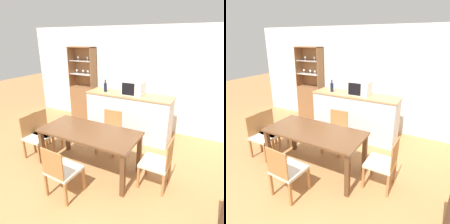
% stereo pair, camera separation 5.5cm
% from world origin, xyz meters
% --- Properties ---
extents(ground_plane, '(18.00, 18.00, 0.00)m').
position_xyz_m(ground_plane, '(0.00, 0.00, 0.00)').
color(ground_plane, '#B27A47').
extents(wall_back, '(6.80, 0.06, 2.55)m').
position_xyz_m(wall_back, '(0.00, 2.63, 1.27)').
color(wall_back, white).
rests_on(wall_back, ground_plane).
extents(kitchen_counter, '(2.01, 0.58, 1.05)m').
position_xyz_m(kitchen_counter, '(0.01, 1.93, 0.53)').
color(kitchen_counter, silver).
rests_on(kitchen_counter, ground_plane).
extents(display_cabinet, '(0.75, 0.33, 2.04)m').
position_xyz_m(display_cabinet, '(-1.63, 2.44, 0.62)').
color(display_cabinet, brown).
rests_on(display_cabinet, ground_plane).
extents(dining_table, '(1.72, 0.81, 0.76)m').
position_xyz_m(dining_table, '(-0.07, 0.39, 0.66)').
color(dining_table, brown).
rests_on(dining_table, ground_plane).
extents(dining_chair_side_left_near, '(0.44, 0.44, 0.85)m').
position_xyz_m(dining_chair_side_left_near, '(-1.26, 0.27, 0.43)').
color(dining_chair_side_left_near, beige).
rests_on(dining_chair_side_left_near, ground_plane).
extents(dining_chair_head_near, '(0.46, 0.46, 0.85)m').
position_xyz_m(dining_chair_head_near, '(-0.07, -0.35, 0.43)').
color(dining_chair_head_near, beige).
rests_on(dining_chair_head_near, ground_plane).
extents(dining_chair_side_left_far, '(0.46, 0.46, 0.85)m').
position_xyz_m(dining_chair_side_left_far, '(-1.26, 0.51, 0.43)').
color(dining_chair_side_left_far, beige).
rests_on(dining_chair_side_left_far, ground_plane).
extents(dining_chair_side_right_far, '(0.44, 0.44, 0.85)m').
position_xyz_m(dining_chair_side_right_far, '(1.12, 0.51, 0.43)').
color(dining_chair_side_right_far, beige).
rests_on(dining_chair_side_right_far, ground_plane).
extents(dining_chair_head_far, '(0.45, 0.45, 0.85)m').
position_xyz_m(dining_chair_head_far, '(-0.07, 1.12, 0.43)').
color(dining_chair_head_far, beige).
rests_on(dining_chair_head_far, ground_plane).
extents(microwave, '(0.46, 0.35, 0.31)m').
position_xyz_m(microwave, '(0.11, 1.94, 1.21)').
color(microwave, silver).
rests_on(microwave, kitchen_counter).
extents(wine_bottle, '(0.08, 0.08, 0.29)m').
position_xyz_m(wine_bottle, '(-0.59, 1.88, 1.17)').
color(wine_bottle, '#141E38').
rests_on(wine_bottle, kitchen_counter).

